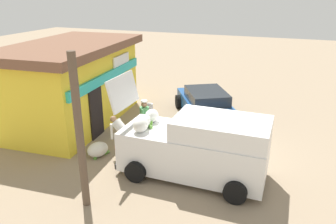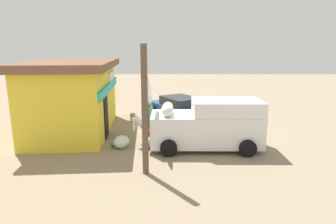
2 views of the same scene
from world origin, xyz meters
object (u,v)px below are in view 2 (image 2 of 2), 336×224
Objects in this scene: delivery_van at (209,124)px; parked_sedan at (180,109)px; storefront_bar at (74,96)px; customer_bending at (141,125)px; unloaded_banana_pile at (122,142)px; vendor_standing at (149,116)px; paint_bucket at (133,117)px.

delivery_van reaches higher than parked_sedan.
parked_sedan is (2.34, -5.11, -1.12)m from storefront_bar.
storefront_bar is 4.97× the size of customer_bending.
vendor_standing is at bearing -32.31° from unloaded_banana_pile.
parked_sedan is 5.13× the size of unloaded_banana_pile.
parked_sedan reaches higher than paint_bucket.
storefront_bar is 5.73m from parked_sedan.
storefront_bar is 6.54m from delivery_van.
paint_bucket is at bearing 0.99° from unloaded_banana_pile.
storefront_bar is at bearing 78.13° from vendor_standing.
vendor_standing is 1.17× the size of customer_bending.
customer_bending is 1.53× the size of unloaded_banana_pile.
paint_bucket is (2.88, 1.10, -0.72)m from vendor_standing.
unloaded_banana_pile is 4.49m from paint_bucket.
parked_sedan is 11.44× the size of paint_bucket.
parked_sedan is at bearing -65.38° from storefront_bar.
delivery_van reaches higher than customer_bending.
delivery_van is 5.06× the size of unloaded_banana_pile.
unloaded_banana_pile is (0.02, 3.48, -0.75)m from delivery_van.
delivery_van is 2.83× the size of vendor_standing.
customer_bending is (-1.25, 0.28, -0.08)m from vendor_standing.
customer_bending reaches higher than unloaded_banana_pile.
vendor_standing is 2.03m from unloaded_banana_pile.
delivery_van is at bearing -90.36° from unloaded_banana_pile.
customer_bending reaches higher than paint_bucket.
storefront_bar reaches higher than delivery_van.
delivery_van is at bearing -111.58° from storefront_bar.
storefront_bar is at bearing 130.56° from paint_bucket.
delivery_van is at bearing -98.07° from customer_bending.
customer_bending is at bearing 81.93° from delivery_van.
paint_bucket is at bearing 20.88° from vendor_standing.
unloaded_banana_pile is (-4.71, 2.55, -0.37)m from parked_sedan.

